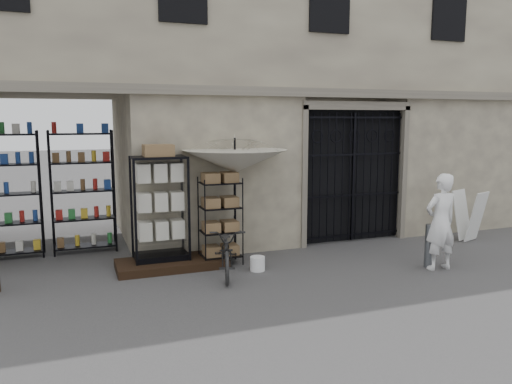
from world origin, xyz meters
name	(u,v)px	position (x,y,z in m)	size (l,w,h in m)	color
ground	(328,278)	(0.00, 0.00, 0.00)	(80.00, 80.00, 0.00)	#252528
main_building	(249,42)	(0.00, 4.00, 4.50)	(14.00, 4.00, 9.00)	tan
shop_recess	(47,184)	(-4.50, 2.80, 1.50)	(3.00, 1.70, 3.00)	black
shop_shelving	(46,194)	(-4.55, 3.30, 1.25)	(2.70, 0.50, 2.50)	black
iron_gate	(349,174)	(1.75, 2.28, 1.50)	(2.50, 0.21, 3.00)	black
step_platform	(172,264)	(-2.40, 1.55, 0.07)	(2.00, 0.90, 0.15)	black
display_cabinet	(160,214)	(-2.57, 1.68, 1.00)	(1.01, 0.69, 2.06)	black
wire_rack	(220,222)	(-1.47, 1.52, 0.80)	(0.79, 0.63, 1.64)	black
market_umbrella	(235,155)	(-1.13, 1.66, 2.04)	(2.17, 2.20, 2.84)	black
white_bucket	(257,264)	(-0.98, 0.83, 0.13)	(0.27, 0.27, 0.26)	white
bicycle	(227,275)	(-1.57, 0.79, 0.00)	(0.59, 0.89, 1.69)	black
steel_bollard	(429,246)	(2.05, -0.07, 0.40)	(0.15, 0.15, 0.81)	slate
shopkeeper	(438,269)	(2.15, -0.24, 0.00)	(0.64, 1.76, 0.42)	white
easel_sign	(469,216)	(4.26, 1.28, 0.57)	(0.70, 0.75, 1.11)	silver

